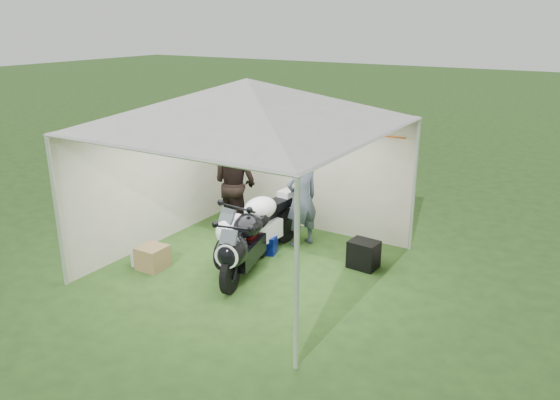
{
  "coord_description": "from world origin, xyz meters",
  "views": [
    {
      "loc": [
        4.63,
        -6.67,
        3.83
      ],
      "look_at": [
        0.36,
        0.35,
        1.09
      ],
      "focal_mm": 35.0,
      "sensor_mm": 36.0,
      "label": 1
    }
  ],
  "objects_px": {
    "motorcycle_white": "(254,225)",
    "motorcycle_black": "(245,243)",
    "crate_0": "(150,257)",
    "crate_1": "(152,257)",
    "crate_2": "(142,259)",
    "paddock_stand": "(264,244)",
    "person_dark_jacket": "(235,183)",
    "person_blue_jacket": "(302,198)",
    "equipment_box": "(364,254)",
    "canopy_tent": "(248,107)"
  },
  "relations": [
    {
      "from": "crate_0",
      "to": "crate_1",
      "type": "bearing_deg",
      "value": -29.29
    },
    {
      "from": "canopy_tent",
      "to": "paddock_stand",
      "type": "distance_m",
      "value": 2.47
    },
    {
      "from": "paddock_stand",
      "to": "person_dark_jacket",
      "type": "distance_m",
      "value": 1.42
    },
    {
      "from": "motorcycle_white",
      "to": "crate_1",
      "type": "xyz_separation_m",
      "value": [
        -1.16,
        -1.2,
        -0.4
      ]
    },
    {
      "from": "motorcycle_white",
      "to": "crate_0",
      "type": "xyz_separation_m",
      "value": [
        -1.28,
        -1.14,
        -0.44
      ]
    },
    {
      "from": "motorcycle_white",
      "to": "canopy_tent",
      "type": "bearing_deg",
      "value": -61.94
    },
    {
      "from": "paddock_stand",
      "to": "crate_2",
      "type": "relative_size",
      "value": 1.49
    },
    {
      "from": "equipment_box",
      "to": "crate_0",
      "type": "relative_size",
      "value": 1.05
    },
    {
      "from": "equipment_box",
      "to": "crate_2",
      "type": "xyz_separation_m",
      "value": [
        -3.12,
        -1.79,
        -0.12
      ]
    },
    {
      "from": "crate_1",
      "to": "motorcycle_black",
      "type": "bearing_deg",
      "value": 21.59
    },
    {
      "from": "canopy_tent",
      "to": "crate_1",
      "type": "xyz_separation_m",
      "value": [
        -1.28,
        -0.93,
        -2.39
      ]
    },
    {
      "from": "paddock_stand",
      "to": "crate_2",
      "type": "height_order",
      "value": "paddock_stand"
    },
    {
      "from": "person_blue_jacket",
      "to": "person_dark_jacket",
      "type": "bearing_deg",
      "value": -63.43
    },
    {
      "from": "canopy_tent",
      "to": "motorcycle_black",
      "type": "relative_size",
      "value": 2.87
    },
    {
      "from": "motorcycle_black",
      "to": "crate_1",
      "type": "height_order",
      "value": "motorcycle_black"
    },
    {
      "from": "person_dark_jacket",
      "to": "crate_2",
      "type": "relative_size",
      "value": 6.65
    },
    {
      "from": "paddock_stand",
      "to": "crate_0",
      "type": "distance_m",
      "value": 1.91
    },
    {
      "from": "canopy_tent",
      "to": "crate_0",
      "type": "relative_size",
      "value": 13.16
    },
    {
      "from": "paddock_stand",
      "to": "crate_2",
      "type": "xyz_separation_m",
      "value": [
        -1.44,
        -1.44,
        -0.05
      ]
    },
    {
      "from": "canopy_tent",
      "to": "equipment_box",
      "type": "bearing_deg",
      "value": 28.41
    },
    {
      "from": "motorcycle_white",
      "to": "paddock_stand",
      "type": "distance_m",
      "value": 0.49
    },
    {
      "from": "canopy_tent",
      "to": "person_blue_jacket",
      "type": "xyz_separation_m",
      "value": [
        0.28,
        1.17,
        -1.71
      ]
    },
    {
      "from": "canopy_tent",
      "to": "equipment_box",
      "type": "height_order",
      "value": "canopy_tent"
    },
    {
      "from": "motorcycle_black",
      "to": "crate_2",
      "type": "height_order",
      "value": "motorcycle_black"
    },
    {
      "from": "equipment_box",
      "to": "motorcycle_black",
      "type": "bearing_deg",
      "value": -139.88
    },
    {
      "from": "paddock_stand",
      "to": "person_blue_jacket",
      "type": "distance_m",
      "value": 1.03
    },
    {
      "from": "person_dark_jacket",
      "to": "equipment_box",
      "type": "distance_m",
      "value": 2.81
    },
    {
      "from": "motorcycle_white",
      "to": "equipment_box",
      "type": "distance_m",
      "value": 1.85
    },
    {
      "from": "motorcycle_white",
      "to": "motorcycle_black",
      "type": "xyz_separation_m",
      "value": [
        0.25,
        -0.64,
        -0.03
      ]
    },
    {
      "from": "crate_0",
      "to": "crate_1",
      "type": "distance_m",
      "value": 0.14
    },
    {
      "from": "crate_0",
      "to": "person_dark_jacket",
      "type": "bearing_deg",
      "value": 81.7
    },
    {
      "from": "paddock_stand",
      "to": "crate_1",
      "type": "height_order",
      "value": "crate_1"
    },
    {
      "from": "motorcycle_black",
      "to": "canopy_tent",
      "type": "bearing_deg",
      "value": 96.6
    },
    {
      "from": "canopy_tent",
      "to": "person_blue_jacket",
      "type": "relative_size",
      "value": 3.25
    },
    {
      "from": "paddock_stand",
      "to": "equipment_box",
      "type": "xyz_separation_m",
      "value": [
        1.68,
        0.35,
        0.07
      ]
    },
    {
      "from": "paddock_stand",
      "to": "crate_1",
      "type": "distance_m",
      "value": 1.88
    },
    {
      "from": "canopy_tent",
      "to": "paddock_stand",
      "type": "xyz_separation_m",
      "value": [
        -0.08,
        0.52,
        -2.42
      ]
    },
    {
      "from": "crate_0",
      "to": "canopy_tent",
      "type": "bearing_deg",
      "value": 31.73
    },
    {
      "from": "paddock_stand",
      "to": "crate_0",
      "type": "relative_size",
      "value": 0.97
    },
    {
      "from": "motorcycle_white",
      "to": "crate_0",
      "type": "height_order",
      "value": "motorcycle_white"
    },
    {
      "from": "crate_2",
      "to": "crate_1",
      "type": "bearing_deg",
      "value": -0.84
    },
    {
      "from": "motorcycle_black",
      "to": "equipment_box",
      "type": "bearing_deg",
      "value": 26.34
    },
    {
      "from": "person_dark_jacket",
      "to": "person_blue_jacket",
      "type": "distance_m",
      "value": 1.39
    },
    {
      "from": "motorcycle_black",
      "to": "paddock_stand",
      "type": "bearing_deg",
      "value": 90.0
    },
    {
      "from": "crate_1",
      "to": "equipment_box",
      "type": "bearing_deg",
      "value": 31.91
    },
    {
      "from": "motorcycle_white",
      "to": "equipment_box",
      "type": "xyz_separation_m",
      "value": [
        1.72,
        0.59,
        -0.36
      ]
    },
    {
      "from": "person_blue_jacket",
      "to": "motorcycle_black",
      "type": "bearing_deg",
      "value": 19.42
    },
    {
      "from": "motorcycle_white",
      "to": "equipment_box",
      "type": "bearing_deg",
      "value": 24.06
    },
    {
      "from": "motorcycle_white",
      "to": "paddock_stand",
      "type": "xyz_separation_m",
      "value": [
        0.04,
        0.24,
        -0.43
      ]
    },
    {
      "from": "motorcycle_white",
      "to": "motorcycle_black",
      "type": "relative_size",
      "value": 1.08
    }
  ]
}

